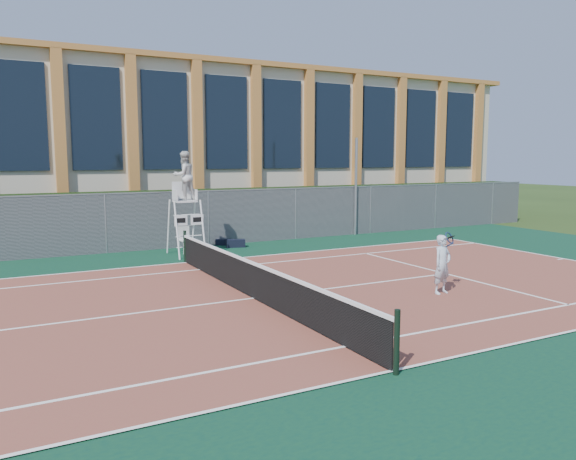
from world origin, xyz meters
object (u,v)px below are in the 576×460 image
umpire_chair (184,179)px  tennis_player (442,264)px  steel_pole (356,187)px  plastic_chair (185,237)px

umpire_chair → tennis_player: bearing=-65.5°
umpire_chair → tennis_player: 9.95m
steel_pole → umpire_chair: steel_pole is taller
steel_pole → plastic_chair: 8.72m
umpire_chair → tennis_player: size_ratio=2.45×
plastic_chair → tennis_player: 10.13m
steel_pole → umpire_chair: bearing=-169.2°
umpire_chair → tennis_player: (4.04, -8.87, -1.99)m
tennis_player → steel_pole: bearing=66.5°
plastic_chair → tennis_player: (3.92, -9.33, 0.20)m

